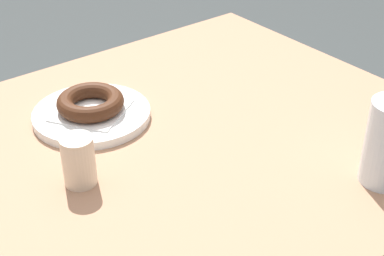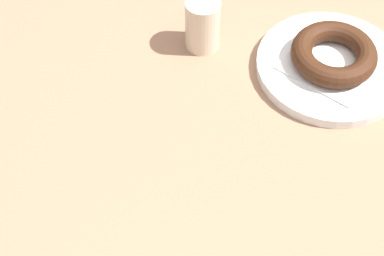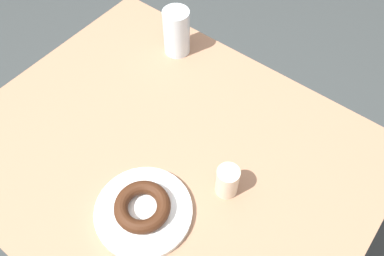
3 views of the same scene
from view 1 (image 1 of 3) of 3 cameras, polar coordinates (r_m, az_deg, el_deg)
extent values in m
cube|color=#987054|center=(0.99, -2.16, -2.52)|extent=(0.94, 0.76, 0.05)
cylinder|color=#A76D59|center=(1.59, 3.05, -4.02)|extent=(0.05, 0.05, 0.71)
cylinder|color=white|center=(1.05, -9.71, 1.29)|extent=(0.21, 0.21, 0.02)
cube|color=white|center=(1.04, -9.76, 1.72)|extent=(0.16, 0.16, 0.00)
torus|color=#3B1F10|center=(1.04, -9.84, 2.49)|extent=(0.12, 0.12, 0.03)
cylinder|color=beige|center=(0.88, -10.95, -3.15)|extent=(0.05, 0.05, 0.08)
camera|label=2|loc=(0.98, 30.05, 32.96)|focal=54.95mm
camera|label=3|loc=(1.05, -41.49, 40.17)|focal=37.26mm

